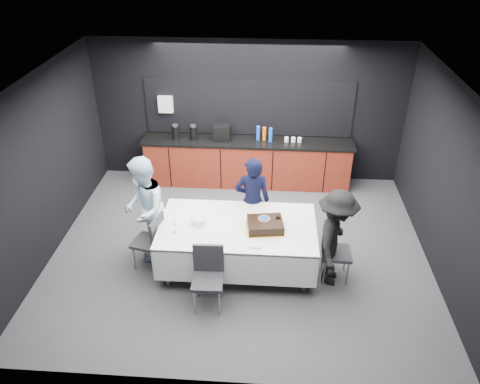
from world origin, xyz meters
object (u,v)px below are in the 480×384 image
at_px(chair_right, 332,248).
at_px(person_right, 335,238).
at_px(cake_assembly, 265,225).
at_px(person_center, 252,201).
at_px(chair_near, 208,272).
at_px(champagne_flute, 174,224).
at_px(person_left, 144,209).
at_px(chair_left, 152,238).
at_px(plate_stack, 199,221).
at_px(party_table, 238,233).

relative_size(chair_right, person_right, 0.60).
distance_m(cake_assembly, person_center, 0.78).
height_order(cake_assembly, person_center, person_center).
bearing_deg(person_center, chair_near, 65.45).
bearing_deg(chair_right, person_center, 145.60).
height_order(chair_right, chair_near, same).
distance_m(cake_assembly, person_right, 1.02).
distance_m(champagne_flute, person_left, 0.73).
bearing_deg(chair_left, plate_stack, 7.23).
xyz_separation_m(plate_stack, chair_left, (-0.71, -0.09, -0.30)).
bearing_deg(chair_near, party_table, 66.37).
height_order(cake_assembly, chair_left, cake_assembly).
relative_size(champagne_flute, person_right, 0.15).
height_order(chair_left, chair_right, same).
xyz_separation_m(chair_right, person_right, (0.02, -0.07, 0.23)).
bearing_deg(chair_right, person_left, 172.93).
bearing_deg(chair_left, chair_near, -36.88).
xyz_separation_m(party_table, plate_stack, (-0.58, 0.00, 0.19)).
height_order(plate_stack, chair_near, chair_near).
distance_m(person_left, person_right, 2.89).
bearing_deg(chair_near, person_center, 70.20).
bearing_deg(person_center, chair_left, 22.85).
bearing_deg(person_left, person_right, 73.98).
bearing_deg(person_right, person_left, 95.83).
distance_m(party_table, cake_assembly, 0.46).
xyz_separation_m(champagne_flute, person_left, (-0.56, 0.46, -0.08)).
xyz_separation_m(party_table, person_center, (0.19, 0.69, 0.13)).
bearing_deg(person_left, person_center, 98.47).
distance_m(cake_assembly, chair_left, 1.73).
distance_m(party_table, plate_stack, 0.61).
height_order(plate_stack, chair_right, chair_right).
bearing_deg(plate_stack, person_left, 166.52).
bearing_deg(party_table, person_right, -8.37).
relative_size(plate_stack, chair_near, 0.23).
bearing_deg(chair_near, chair_right, 20.66).
bearing_deg(champagne_flute, cake_assembly, 8.20).
bearing_deg(person_center, plate_stack, 36.99).
bearing_deg(cake_assembly, person_left, 171.72).
relative_size(champagne_flute, chair_left, 0.24).
height_order(cake_assembly, chair_right, cake_assembly).
bearing_deg(chair_near, chair_left, 143.12).
relative_size(party_table, chair_near, 2.51).
xyz_separation_m(person_center, person_left, (-1.64, -0.47, 0.08)).
relative_size(party_table, person_right, 1.51).
bearing_deg(cake_assembly, chair_right, -4.76).
xyz_separation_m(chair_left, person_left, (-0.16, 0.30, 0.32)).
relative_size(plate_stack, chair_left, 0.23).
height_order(champagne_flute, chair_right, champagne_flute).
xyz_separation_m(plate_stack, champagne_flute, (-0.31, -0.25, 0.11)).
relative_size(champagne_flute, person_left, 0.13).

